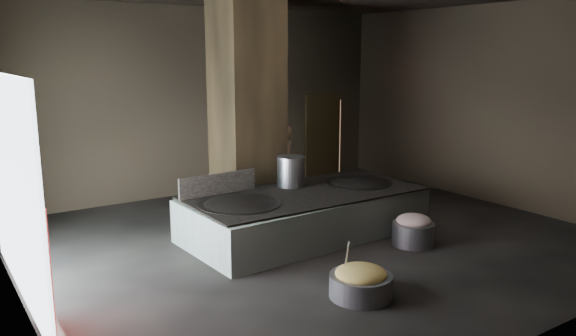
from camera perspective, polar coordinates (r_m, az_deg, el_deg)
floor at (r=10.61m, az=2.56°, el=-7.44°), size 10.00×9.00×0.10m
back_wall at (r=13.99m, az=-8.55°, el=6.72°), size 10.00×0.10×4.50m
front_wall at (r=7.02m, az=25.37°, el=0.99°), size 10.00×0.10×4.50m
left_wall at (r=8.19m, az=-27.06°, el=2.20°), size 0.10×9.00×4.50m
right_wall at (r=13.70m, az=20.01°, el=6.05°), size 0.10×9.00×4.50m
pillar at (r=11.51m, az=-4.20°, el=5.79°), size 1.20×1.20×4.50m
hearth_platform at (r=10.73m, az=1.74°, el=-4.71°), size 4.62×2.34×0.79m
platform_cap at (r=10.62m, az=1.75°, el=-2.53°), size 4.44×2.13×0.03m
wok_left at (r=9.85m, az=-4.97°, el=-4.10°), size 1.43×1.43×0.39m
wok_left_rim at (r=9.83m, az=-4.97°, el=-3.71°), size 1.46×1.46×0.05m
wok_right at (r=11.49m, az=7.09°, el=-1.86°), size 1.33×1.33×0.38m
wok_right_rim at (r=11.48m, az=7.10°, el=-1.52°), size 1.36×1.36×0.05m
stock_pot at (r=11.02m, az=0.31°, el=-0.33°), size 0.55×0.55×0.59m
splash_guard at (r=10.47m, az=-7.12°, el=-1.62°), size 1.58×0.12×0.39m
cook at (r=12.76m, az=-0.52°, el=0.33°), size 0.77×0.62×1.83m
veg_basin at (r=8.20m, az=7.39°, el=-11.78°), size 0.97×0.97×0.33m
veg_fill at (r=8.13m, az=7.43°, el=-10.59°), size 0.74×0.74×0.23m
ladle at (r=8.07m, az=5.94°, el=-9.19°), size 0.20×0.32×0.64m
meat_basin at (r=10.45m, az=12.60°, el=-6.52°), size 0.89×0.89×0.41m
meat_fill at (r=10.38m, az=12.66°, el=-5.25°), size 0.62×0.62×0.24m
doorway_near at (r=14.60m, az=-3.99°, el=2.47°), size 1.18×0.08×2.38m
doorway_near_glow at (r=14.69m, az=-5.00°, el=2.31°), size 0.79×0.04×1.86m
doorway_far at (r=15.92m, az=3.52°, el=3.23°), size 1.18×0.08×2.38m
doorway_far_glow at (r=16.02m, az=4.04°, el=3.10°), size 0.89×0.04×2.11m
left_opening at (r=8.51m, az=-26.16°, el=-1.88°), size 0.04×4.20×3.10m
pavilion_sliver at (r=7.49m, az=-23.68°, el=-9.39°), size 0.05×0.90×1.70m
tree_silhouette at (r=9.50m, az=-26.83°, el=3.04°), size 0.28×1.10×1.10m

